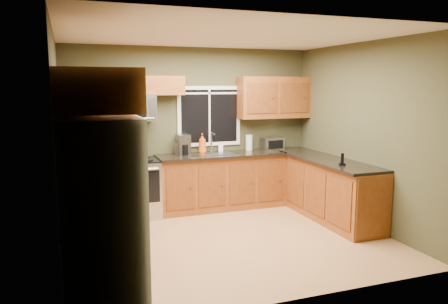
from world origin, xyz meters
TOP-DOWN VIEW (x-y plane):
  - floor at (0.00, 0.00)m, footprint 4.20×4.20m
  - ceiling at (0.00, 0.00)m, footprint 4.20×4.20m
  - back_wall at (0.00, 1.80)m, footprint 4.20×0.00m
  - front_wall at (0.00, -1.80)m, footprint 4.20×0.00m
  - left_wall at (-2.10, 0.00)m, footprint 0.00×3.60m
  - right_wall at (2.10, 0.00)m, footprint 0.00×3.60m
  - window at (0.30, 1.78)m, footprint 1.12×0.03m
  - base_cabinets_left at (-1.80, 0.48)m, footprint 0.60×2.65m
  - countertop_left at (-1.78, 0.48)m, footprint 0.65×2.65m
  - base_cabinets_back at (0.42, 1.50)m, footprint 2.17×0.60m
  - countertop_back at (0.42, 1.48)m, footprint 2.17×0.65m
  - base_cabinets_peninsula at (1.80, 0.54)m, footprint 0.60×2.52m
  - countertop_peninsula at (1.78, 0.55)m, footprint 0.65×2.50m
  - upper_cabinets_left at (-1.94, 0.48)m, footprint 0.33×2.65m
  - upper_cabinets_back_left at (-0.85, 1.64)m, footprint 1.30×0.33m
  - upper_cabinets_back_right at (1.45, 1.64)m, footprint 1.30×0.33m
  - upper_cabinet_over_fridge at (-1.74, -1.30)m, footprint 0.72×0.90m
  - refrigerator at (-1.74, -1.30)m, footprint 0.74×0.90m
  - range at (-1.05, 1.47)m, footprint 0.76×0.69m
  - microwave at (-1.05, 1.61)m, footprint 0.76×0.41m
  - sink at (0.30, 1.49)m, footprint 0.60×0.42m
  - toaster_oven at (1.41, 1.59)m, footprint 0.38×0.32m
  - coffee_maker at (-0.21, 1.62)m, footprint 0.21×0.28m
  - kettle at (-0.28, 1.65)m, footprint 0.17×0.17m
  - paper_towel_roll at (1.00, 1.68)m, footprint 0.15×0.15m
  - soap_bottle_a at (0.12, 1.62)m, footprint 0.16×0.16m
  - soap_bottle_b at (0.48, 1.70)m, footprint 0.10×0.10m
  - cordless_phone at (1.68, -0.12)m, footprint 0.10×0.10m

SIDE VIEW (x-z plane):
  - floor at x=0.00m, z-range 0.00..0.00m
  - base_cabinets_peninsula at x=1.80m, z-range 0.00..0.90m
  - base_cabinets_left at x=-1.80m, z-range 0.00..0.90m
  - base_cabinets_back at x=0.42m, z-range 0.00..0.90m
  - range at x=-1.05m, z-range 0.00..0.94m
  - refrigerator at x=-1.74m, z-range 0.00..1.80m
  - countertop_left at x=-1.78m, z-range 0.90..0.94m
  - countertop_back at x=0.42m, z-range 0.90..0.94m
  - countertop_peninsula at x=1.78m, z-range 0.90..0.94m
  - sink at x=0.30m, z-range 0.77..1.13m
  - cordless_phone at x=1.68m, z-range 0.90..1.08m
  - soap_bottle_b at x=0.48m, z-range 0.94..1.11m
  - toaster_oven at x=1.41m, z-range 0.94..1.16m
  - kettle at x=-0.28m, z-range 0.93..1.18m
  - paper_towel_roll at x=1.00m, z-range 0.93..1.23m
  - coffee_maker at x=-0.21m, z-range 0.93..1.26m
  - soap_bottle_a at x=0.12m, z-range 0.94..1.27m
  - back_wall at x=0.00m, z-range -0.75..3.45m
  - front_wall at x=0.00m, z-range -0.75..3.45m
  - left_wall at x=-2.10m, z-range -0.45..3.15m
  - right_wall at x=2.10m, z-range -0.45..3.15m
  - window at x=0.30m, z-range 1.04..2.06m
  - microwave at x=-1.05m, z-range 1.52..1.94m
  - upper_cabinets_left at x=-1.94m, z-range 1.50..2.22m
  - upper_cabinets_back_right at x=1.45m, z-range 1.50..2.22m
  - upper_cabinet_over_fridge at x=-1.74m, z-range 1.84..2.22m
  - upper_cabinets_back_left at x=-0.85m, z-range 1.92..2.22m
  - ceiling at x=0.00m, z-range 2.70..2.70m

